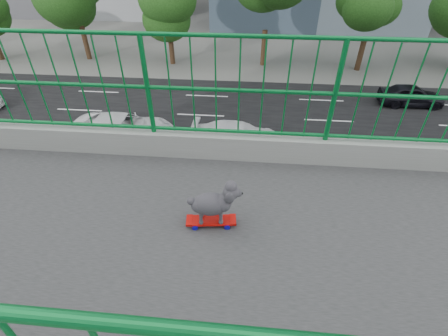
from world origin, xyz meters
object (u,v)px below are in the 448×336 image
car_2 (123,130)px  car_4 (411,95)px  skateboard (211,221)px  car_6 (129,168)px  poodle (213,202)px  car_7 (238,137)px

car_2 → car_4: (-6.40, 17.34, -0.09)m
car_2 → car_4: bearing=-69.7°
skateboard → car_6: skateboard is taller
car_2 → poodle: bearing=-151.9°
skateboard → car_4: 22.42m
car_2 → car_6: (3.20, 1.42, -0.10)m
skateboard → poodle: bearing=90.0°
car_2 → car_7: (0.00, 6.22, -0.08)m
poodle → car_2: 15.23m
car_2 → car_6: bearing=-156.1°
car_6 → car_7: bearing=123.7°
car_6 → poodle: bearing=29.6°
car_2 → car_6: 3.50m
poodle → car_6: 12.22m
poodle → car_2: bearing=-158.5°
car_4 → car_6: 18.59m
skateboard → car_2: size_ratio=0.08×
skateboard → poodle: poodle is taller
car_6 → skateboard: bearing=29.4°
poodle → car_2: (-12.15, -6.49, -6.50)m
car_4 → car_2: bearing=110.3°
poodle → car_4: bearing=143.1°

